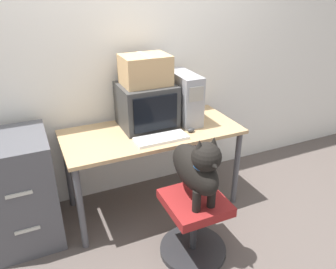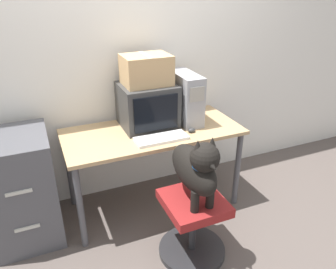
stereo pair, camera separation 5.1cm
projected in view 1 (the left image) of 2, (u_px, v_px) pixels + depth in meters
ground_plane at (169, 225)px, 2.79m from camera, size 12.00×12.00×0.00m
wall_back at (133, 55)px, 2.83m from camera, size 8.00×0.05×2.60m
desk at (152, 140)px, 2.78m from camera, size 1.48×0.67×0.75m
crt_monitor at (147, 105)px, 2.75m from camera, size 0.45×0.41×0.37m
pc_tower at (184, 98)px, 2.84m from camera, size 0.17×0.43×0.43m
keyboard at (161, 138)px, 2.57m from camera, size 0.42×0.17×0.03m
computer_mouse at (191, 130)px, 2.70m from camera, size 0.06×0.05×0.04m
office_chair at (194, 224)px, 2.41m from camera, size 0.50×0.50×0.50m
dog at (197, 167)px, 2.19m from camera, size 0.21×0.55×0.52m
filing_cabinet at (21, 190)px, 2.49m from camera, size 0.49×0.58×0.88m
cardboard_box at (146, 70)px, 2.63m from camera, size 0.38×0.29×0.24m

